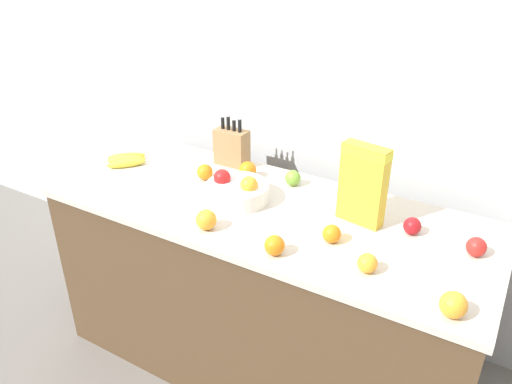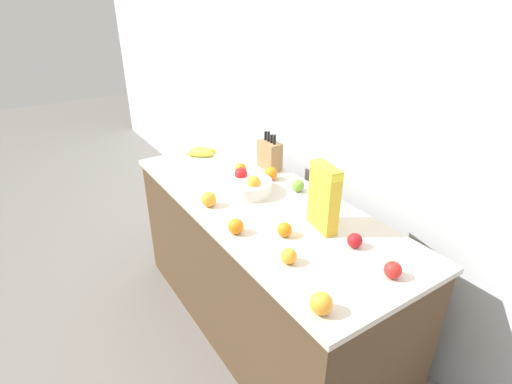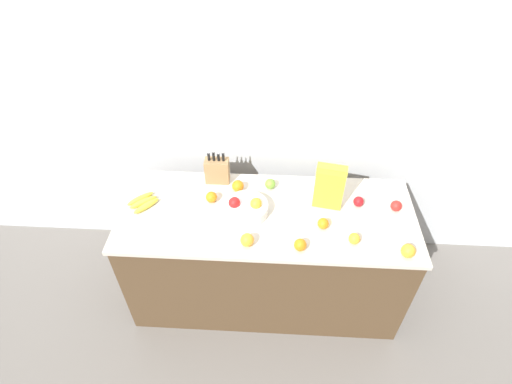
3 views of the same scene
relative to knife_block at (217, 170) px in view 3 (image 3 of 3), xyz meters
name	(u,v)px [view 3 (image 3 of 3)]	position (x,y,z in m)	size (l,w,h in m)	color
ground_plane	(265,290)	(0.36, -0.30, -0.99)	(14.00, 14.00, 0.00)	slate
wall_back	(271,111)	(0.36, 0.30, 0.31)	(9.00, 0.06, 2.60)	silver
counter	(266,255)	(0.36, -0.30, -0.54)	(1.94, 0.77, 0.90)	#4C3823
knife_block	(217,170)	(0.00, 0.00, 0.00)	(0.17, 0.09, 0.29)	#937047
cereal_box	(330,185)	(0.75, -0.21, 0.09)	(0.20, 0.10, 0.33)	gold
fruit_bowl	(246,208)	(0.23, -0.31, -0.05)	(0.28, 0.28, 0.13)	silver
banana_bunch	(143,202)	(-0.47, -0.27, -0.07)	(0.22, 0.23, 0.04)	yellow
apple_middle	(359,201)	(0.96, -0.20, -0.06)	(0.07, 0.07, 0.07)	#A31419
apple_rear	(396,206)	(1.20, -0.23, -0.06)	(0.07, 0.07, 0.07)	red
apple_rightmost	(270,184)	(0.37, -0.06, -0.06)	(0.07, 0.07, 0.07)	#6B9E33
orange_near_bowl	(408,251)	(1.20, -0.60, -0.05)	(0.09, 0.09, 0.09)	orange
orange_front_right	(238,186)	(0.15, -0.10, -0.05)	(0.08, 0.08, 0.08)	orange
orange_back_center	(300,245)	(0.57, -0.59, -0.06)	(0.08, 0.08, 0.08)	orange
orange_mid_left	(354,239)	(0.89, -0.52, -0.06)	(0.07, 0.07, 0.07)	orange
orange_front_center	(211,197)	(-0.02, -0.21, -0.06)	(0.08, 0.08, 0.08)	orange
orange_by_cereal	(323,224)	(0.71, -0.41, -0.06)	(0.07, 0.07, 0.07)	orange
orange_mid_right	(247,240)	(0.25, -0.57, -0.05)	(0.08, 0.08, 0.08)	orange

